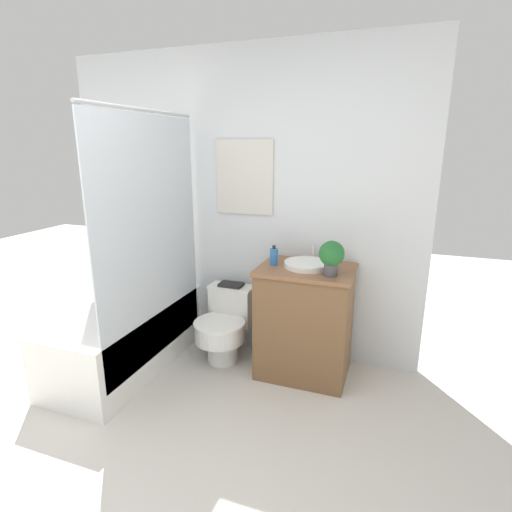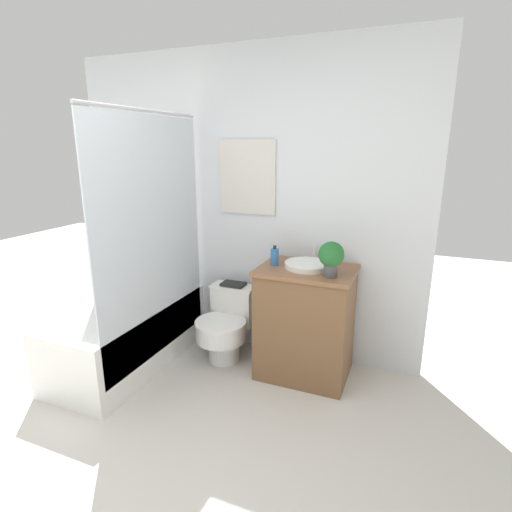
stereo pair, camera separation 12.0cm
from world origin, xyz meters
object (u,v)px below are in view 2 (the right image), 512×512
Objects in this scene: potted_plant at (331,257)px; book_on_tank at (233,284)px; toilet at (226,325)px; sink at (308,265)px; soap_bottle at (275,257)px.

potted_plant is 1.25× the size of book_on_tank.
sink is at bearing 2.62° from toilet.
book_on_tank is at bearing 169.87° from sink.
book_on_tank is at bearing 160.52° from soap_bottle.
sink is 1.53× the size of potted_plant.
book_on_tank is (-0.67, 0.12, -0.28)m from sink.
soap_bottle is at bearing -19.48° from book_on_tank.
sink is 2.50× the size of soap_bottle.
toilet is at bearing -179.75° from soap_bottle.
soap_bottle is (0.42, 0.00, 0.63)m from toilet.
sink reaches higher than toilet.
toilet is 1.13m from potted_plant.
soap_bottle is 0.47m from potted_plant.
potted_plant is (0.20, -0.15, 0.12)m from sink.
book_on_tank is (-0.87, 0.27, -0.40)m from potted_plant.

